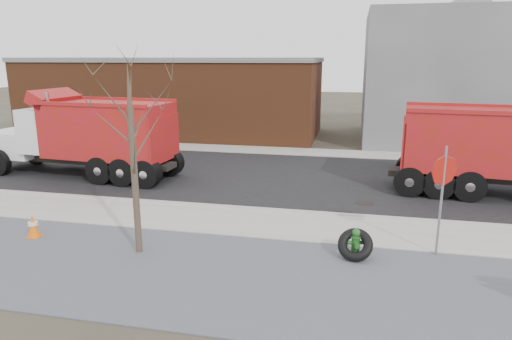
% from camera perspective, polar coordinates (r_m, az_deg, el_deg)
% --- Properties ---
extents(ground, '(120.00, 120.00, 0.00)m').
position_cam_1_polar(ground, '(14.59, 1.73, -7.21)').
color(ground, '#383328').
rests_on(ground, ground).
extents(gravel_verge, '(60.00, 5.00, 0.03)m').
position_cam_1_polar(gravel_verge, '(11.46, -1.54, -13.32)').
color(gravel_verge, slate).
rests_on(gravel_verge, ground).
extents(sidewalk, '(60.00, 2.50, 0.06)m').
position_cam_1_polar(sidewalk, '(14.81, 1.91, -6.76)').
color(sidewalk, '#9E9B93').
rests_on(sidewalk, ground).
extents(curb, '(60.00, 0.15, 0.11)m').
position_cam_1_polar(curb, '(16.01, 2.74, -5.07)').
color(curb, '#9E9B93').
rests_on(curb, ground).
extents(road, '(60.00, 9.40, 0.02)m').
position_cam_1_polar(road, '(20.52, 4.92, -0.96)').
color(road, black).
rests_on(road, ground).
extents(far_sidewalk, '(60.00, 2.00, 0.06)m').
position_cam_1_polar(far_sidewalk, '(26.04, 6.53, 2.23)').
color(far_sidewalk, '#9E9B93').
rests_on(far_sidewalk, ground).
extents(building_grey, '(12.00, 10.00, 8.00)m').
position_cam_1_polar(building_grey, '(32.10, 24.35, 10.45)').
color(building_grey, gray).
rests_on(building_grey, ground).
extents(building_brick, '(20.20, 8.20, 5.30)m').
position_cam_1_polar(building_brick, '(32.94, -10.22, 9.15)').
color(building_brick, brown).
rests_on(building_brick, ground).
extents(bare_tree, '(3.20, 3.20, 5.20)m').
position_cam_1_polar(bare_tree, '(12.33, -15.27, 4.27)').
color(bare_tree, '#382D23').
rests_on(bare_tree, ground).
extents(fire_hydrant, '(0.47, 0.46, 0.82)m').
position_cam_1_polar(fire_hydrant, '(12.70, 12.36, -9.03)').
color(fire_hydrant, '#266125').
rests_on(fire_hydrant, ground).
extents(truck_tire, '(1.01, 0.89, 0.87)m').
position_cam_1_polar(truck_tire, '(12.56, 12.30, -9.12)').
color(truck_tire, black).
rests_on(truck_tire, ground).
extents(stop_sign, '(0.71, 0.48, 3.04)m').
position_cam_1_polar(stop_sign, '(12.93, 22.34, -1.52)').
color(stop_sign, gray).
rests_on(stop_sign, ground).
extents(traffic_cone_near, '(0.37, 0.37, 0.71)m').
position_cam_1_polar(traffic_cone_near, '(15.24, -26.09, -6.33)').
color(traffic_cone_near, '#FF6A08').
rests_on(traffic_cone_near, ground).
extents(dump_truck_red_a, '(9.54, 3.47, 3.79)m').
position_cam_1_polar(dump_truck_red_a, '(19.76, 29.39, 2.40)').
color(dump_truck_red_a, black).
rests_on(dump_truck_red_a, ground).
extents(dump_truck_red_b, '(9.21, 3.28, 3.82)m').
position_cam_1_polar(dump_truck_red_b, '(21.81, -20.52, 4.29)').
color(dump_truck_red_b, black).
rests_on(dump_truck_red_b, ground).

